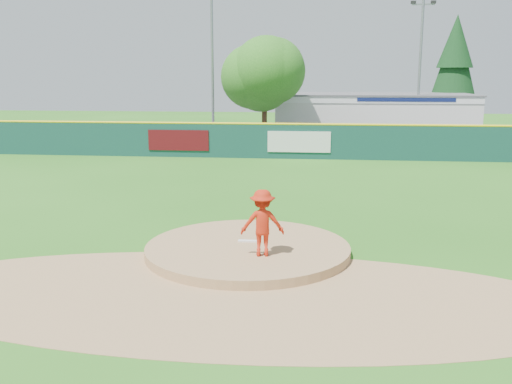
# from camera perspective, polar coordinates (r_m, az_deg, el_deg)

# --- Properties ---
(ground) EXTENTS (120.00, 120.00, 0.00)m
(ground) POSITION_cam_1_polar(r_m,az_deg,el_deg) (15.49, -0.83, -6.20)
(ground) COLOR #286B19
(ground) RESTS_ON ground
(pitchers_mound) EXTENTS (5.50, 5.50, 0.50)m
(pitchers_mound) POSITION_cam_1_polar(r_m,az_deg,el_deg) (15.49, -0.83, -6.20)
(pitchers_mound) COLOR #9E774C
(pitchers_mound) RESTS_ON ground
(pitching_rubber) EXTENTS (0.60, 0.15, 0.04)m
(pitching_rubber) POSITION_cam_1_polar(r_m,az_deg,el_deg) (15.69, -0.70, -4.93)
(pitching_rubber) COLOR white
(pitching_rubber) RESTS_ON pitchers_mound
(infield_dirt_arc) EXTENTS (15.40, 15.40, 0.01)m
(infield_dirt_arc) POSITION_cam_1_polar(r_m,az_deg,el_deg) (12.69, -2.57, -10.29)
(infield_dirt_arc) COLOR #9E774C
(infield_dirt_arc) RESTS_ON ground
(parking_lot) EXTENTS (44.00, 16.00, 0.02)m
(parking_lot) POSITION_cam_1_polar(r_m,az_deg,el_deg) (41.94, 3.84, 5.11)
(parking_lot) COLOR #38383A
(parking_lot) RESTS_ON ground
(pitcher) EXTENTS (1.17, 0.76, 1.70)m
(pitcher) POSITION_cam_1_polar(r_m,az_deg,el_deg) (14.33, 0.64, -3.10)
(pitcher) COLOR red
(pitcher) RESTS_ON pitchers_mound
(van) EXTENTS (5.04, 3.08, 1.31)m
(van) POSITION_cam_1_polar(r_m,az_deg,el_deg) (40.09, 10.61, 5.59)
(van) COLOR white
(van) RESTS_ON parking_lot
(pool_building_grp) EXTENTS (15.20, 8.20, 3.31)m
(pool_building_grp) POSITION_cam_1_polar(r_m,az_deg,el_deg) (46.91, 11.56, 7.62)
(pool_building_grp) COLOR silver
(pool_building_grp) RESTS_ON ground
(fence_banners) EXTENTS (10.65, 0.04, 1.20)m
(fence_banners) POSITION_cam_1_polar(r_m,az_deg,el_deg) (33.10, -1.82, 5.12)
(fence_banners) COLOR #530B11
(fence_banners) RESTS_ON ground
(playground_slide) EXTENTS (1.07, 3.02, 1.67)m
(playground_slide) POSITION_cam_1_polar(r_m,az_deg,el_deg) (38.82, -13.97, 5.51)
(playground_slide) COLOR blue
(playground_slide) RESTS_ON ground
(outfield_fence) EXTENTS (40.00, 0.14, 2.07)m
(outfield_fence) POSITION_cam_1_polar(r_m,az_deg,el_deg) (32.88, 3.13, 5.22)
(outfield_fence) COLOR #123D37
(outfield_fence) RESTS_ON ground
(deciduous_tree) EXTENTS (5.60, 5.60, 7.36)m
(deciduous_tree) POSITION_cam_1_polar(r_m,az_deg,el_deg) (39.82, 0.86, 11.34)
(deciduous_tree) COLOR #382314
(deciduous_tree) RESTS_ON ground
(conifer_tree) EXTENTS (4.40, 4.40, 9.50)m
(conifer_tree) POSITION_cam_1_polar(r_m,az_deg,el_deg) (51.84, 19.25, 11.86)
(conifer_tree) COLOR #382314
(conifer_tree) RESTS_ON ground
(light_pole_left) EXTENTS (1.75, 0.25, 11.00)m
(light_pole_left) POSITION_cam_1_polar(r_m,az_deg,el_deg) (42.39, -4.40, 13.35)
(light_pole_left) COLOR gray
(light_pole_left) RESTS_ON ground
(light_pole_right) EXTENTS (1.75, 0.25, 10.00)m
(light_pole_right) POSITION_cam_1_polar(r_m,az_deg,el_deg) (44.21, 16.07, 12.21)
(light_pole_right) COLOR gray
(light_pole_right) RESTS_ON ground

